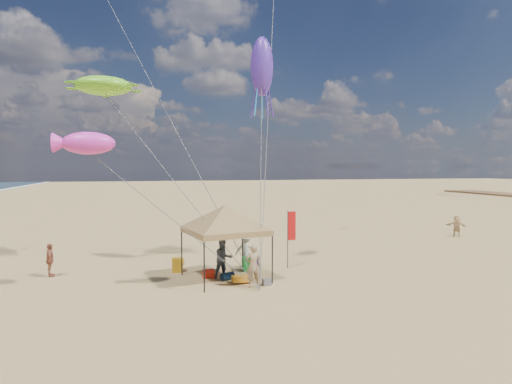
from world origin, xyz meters
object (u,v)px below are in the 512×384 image
chair_yellow (177,265)px  chair_green (248,264)px  cooler_red (209,274)px  beach_cart (242,279)px  person_far_c (457,226)px  person_near_c (246,250)px  person_far_a (50,260)px  cooler_blue (254,261)px  person_near_a (253,266)px  person_near_b (223,259)px  feather_flag (291,229)px  canopy_tent (225,208)px

chair_yellow → chair_green: bearing=-11.6°
cooler_red → beach_cart: bearing=-45.1°
chair_yellow → person_far_c: (20.85, 5.67, 0.45)m
person_near_c → person_far_a: 9.39m
person_far_c → chair_green: bearing=-112.6°
cooler_blue → person_near_a: (-1.12, -4.17, 0.75)m
cooler_blue → person_near_b: (-2.09, -2.37, 0.73)m
person_near_a → person_near_b: size_ratio=1.02×
person_far_a → chair_green: bearing=-108.7°
cooler_blue → person_near_a: person_near_a is taller
beach_cart → person_far_a: bearing=158.3°
cooler_blue → chair_green: size_ratio=0.77×
cooler_blue → chair_green: (-0.66, -1.25, 0.16)m
feather_flag → beach_cart: 4.23m
canopy_tent → chair_green: size_ratio=9.02×
person_near_a → person_far_c: bearing=-148.5°
cooler_red → beach_cart: (1.32, -1.32, 0.01)m
canopy_tent → chair_yellow: bearing=136.1°
person_near_a → cooler_blue: bearing=-100.9°
person_far_a → person_near_b: bearing=-117.8°
beach_cart → person_near_b: bearing=123.9°
cooler_red → person_near_c: (2.18, 1.69, 0.68)m
chair_yellow → cooler_red: bearing=-48.4°
cooler_blue → person_near_c: size_ratio=0.31×
canopy_tent → chair_yellow: size_ratio=9.02×
cooler_blue → chair_green: chair_green is taller
person_far_a → person_far_c: (26.72, 5.09, 0.01)m
feather_flag → chair_green: 2.83m
person_near_b → person_far_c: (18.87, 7.49, -0.12)m
cooler_blue → chair_green: 1.42m
cooler_blue → person_near_c: (-0.56, -0.36, 0.68)m
beach_cart → person_near_a: size_ratio=0.48×
beach_cart → person_far_a: (-8.52, 3.40, 0.59)m
canopy_tent → chair_yellow: canopy_tent is taller
chair_green → person_far_a: (-9.28, 1.27, 0.44)m
person_far_c → person_near_c: bearing=-115.1°
canopy_tent → person_far_c: (18.80, 7.64, -2.51)m
beach_cart → person_near_a: bearing=-69.4°
cooler_red → person_near_a: (1.62, -2.12, 0.75)m
cooler_red → person_near_c: person_near_c is taller
chair_green → beach_cart: size_ratio=0.78×
person_far_c → chair_yellow: bearing=-117.5°
chair_green → chair_yellow: size_ratio=1.00×
canopy_tent → person_near_b: 2.39m
chair_green → person_near_b: (-1.43, -1.12, 0.57)m
person_far_a → feather_flag: bearing=-106.2°
beach_cart → person_near_c: (0.86, 3.01, 0.67)m
chair_green → person_near_a: size_ratio=0.37×
person_near_b → person_far_c: size_ratio=1.15×
feather_flag → cooler_blue: bearing=147.2°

